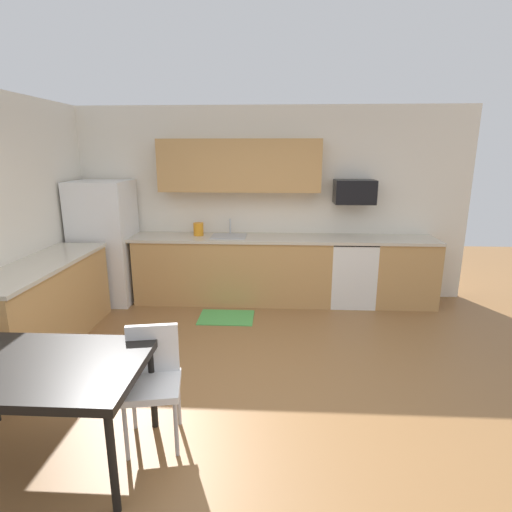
# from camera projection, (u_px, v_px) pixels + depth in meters

# --- Properties ---
(ground_plane) EXTENTS (12.00, 12.00, 0.00)m
(ground_plane) POSITION_uv_depth(u_px,v_px,m) (250.00, 392.00, 3.65)
(ground_plane) COLOR olive
(wall_back) EXTENTS (5.80, 0.10, 2.70)m
(wall_back) POSITION_uv_depth(u_px,v_px,m) (262.00, 204.00, 5.87)
(wall_back) COLOR silver
(wall_back) RESTS_ON ground
(cabinet_run_back) EXTENTS (2.71, 0.60, 0.90)m
(cabinet_run_back) POSITION_uv_depth(u_px,v_px,m) (233.00, 270.00, 5.78)
(cabinet_run_back) COLOR tan
(cabinet_run_back) RESTS_ON ground
(cabinet_run_back_right) EXTENTS (0.84, 0.60, 0.90)m
(cabinet_run_back_right) POSITION_uv_depth(u_px,v_px,m) (403.00, 273.00, 5.66)
(cabinet_run_back_right) COLOR tan
(cabinet_run_back_right) RESTS_ON ground
(cabinet_run_left) EXTENTS (0.60, 2.00, 0.90)m
(cabinet_run_left) POSITION_uv_depth(u_px,v_px,m) (44.00, 307.00, 4.43)
(cabinet_run_left) COLOR tan
(cabinet_run_left) RESTS_ON ground
(countertop_back) EXTENTS (4.80, 0.64, 0.04)m
(countertop_back) POSITION_uv_depth(u_px,v_px,m) (261.00, 238.00, 5.64)
(countertop_back) COLOR beige
(countertop_back) RESTS_ON cabinet_run_back
(countertop_left) EXTENTS (0.64, 2.00, 0.04)m
(countertop_left) POSITION_uv_depth(u_px,v_px,m) (38.00, 265.00, 4.31)
(countertop_left) COLOR beige
(countertop_left) RESTS_ON cabinet_run_left
(upper_cabinets_back) EXTENTS (2.20, 0.34, 0.70)m
(upper_cabinets_back) POSITION_uv_depth(u_px,v_px,m) (239.00, 166.00, 5.54)
(upper_cabinets_back) COLOR tan
(refrigerator) EXTENTS (0.76, 0.70, 1.70)m
(refrigerator) POSITION_uv_depth(u_px,v_px,m) (105.00, 243.00, 5.69)
(refrigerator) COLOR white
(refrigerator) RESTS_ON ground
(oven_range) EXTENTS (0.60, 0.60, 0.91)m
(oven_range) POSITION_uv_depth(u_px,v_px,m) (351.00, 272.00, 5.69)
(oven_range) COLOR white
(oven_range) RESTS_ON ground
(microwave) EXTENTS (0.54, 0.36, 0.32)m
(microwave) POSITION_uv_depth(u_px,v_px,m) (354.00, 192.00, 5.52)
(microwave) COLOR black
(sink_basin) EXTENTS (0.48, 0.40, 0.14)m
(sink_basin) POSITION_uv_depth(u_px,v_px,m) (229.00, 241.00, 5.67)
(sink_basin) COLOR #A5A8AD
(sink_basin) RESTS_ON countertop_back
(sink_faucet) EXTENTS (0.02, 0.02, 0.24)m
(sink_faucet) POSITION_uv_depth(u_px,v_px,m) (230.00, 227.00, 5.81)
(sink_faucet) COLOR #B2B5BA
(sink_faucet) RESTS_ON countertop_back
(dining_table) EXTENTS (1.40, 0.90, 0.74)m
(dining_table) POSITION_uv_depth(u_px,v_px,m) (36.00, 372.00, 2.68)
(dining_table) COLOR black
(dining_table) RESTS_ON ground
(chair_near_table) EXTENTS (0.47, 0.47, 0.85)m
(chair_near_table) POSITION_uv_depth(u_px,v_px,m) (152.00, 375.00, 2.98)
(chair_near_table) COLOR white
(chair_near_table) RESTS_ON ground
(floor_mat) EXTENTS (0.70, 0.50, 0.01)m
(floor_mat) POSITION_uv_depth(u_px,v_px,m) (226.00, 317.00, 5.26)
(floor_mat) COLOR #4CA54C
(floor_mat) RESTS_ON ground
(kettle) EXTENTS (0.14, 0.14, 0.20)m
(kettle) POSITION_uv_depth(u_px,v_px,m) (198.00, 230.00, 5.71)
(kettle) COLOR orange
(kettle) RESTS_ON countertop_back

